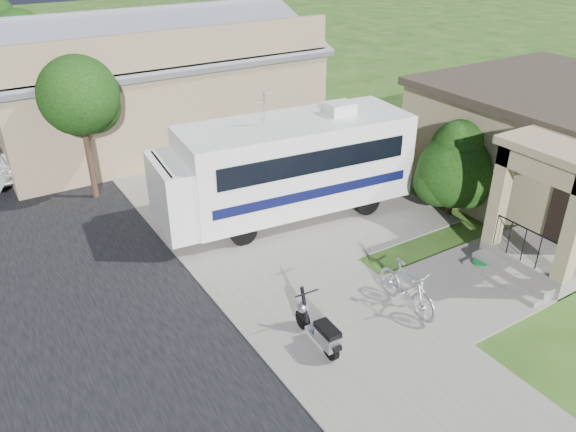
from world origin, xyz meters
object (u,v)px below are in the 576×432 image
bicycle (407,289)px  garden_hose (480,266)px  scooter (320,330)px  shrub (455,167)px  pickup_truck (4,144)px  motorhome (287,165)px

bicycle → garden_hose: bearing=6.2°
scooter → bicycle: bearing=3.1°
shrub → pickup_truck: 15.68m
bicycle → garden_hose: size_ratio=4.61×
shrub → pickup_truck: shrub is taller
motorhome → scooter: 6.17m
bicycle → garden_hose: (2.83, 0.25, -0.47)m
shrub → garden_hose: shrub is taller
scooter → pickup_truck: bearing=108.3°
bicycle → pickup_truck: bearing=115.6°
garden_hose → bicycle: bearing=-174.9°
pickup_truck → bicycle: bearing=109.1°
bicycle → pickup_truck: size_ratio=0.31×
scooter → pickup_truck: size_ratio=0.26×
shrub → bicycle: size_ratio=1.59×
shrub → garden_hose: (-1.66, -2.67, -1.44)m
motorhome → garden_hose: (2.66, -5.19, -1.57)m
shrub → scooter: bearing=-156.9°
motorhome → bicycle: (-0.17, -5.44, -1.10)m
shrub → bicycle: (-4.49, -2.93, -0.97)m
shrub → bicycle: bearing=-146.9°
motorhome → scooter: bearing=-109.8°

